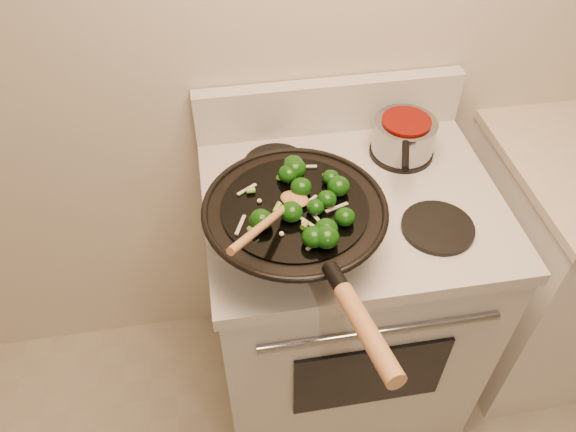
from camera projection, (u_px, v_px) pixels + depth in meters
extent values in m
cube|color=silver|center=(340.00, 304.00, 1.82)|extent=(0.76, 0.64, 0.88)
cube|color=silver|center=(351.00, 202.00, 1.49)|extent=(0.78, 0.66, 0.04)
cube|color=silver|center=(329.00, 106.00, 1.62)|extent=(0.78, 0.05, 0.16)
cylinder|color=gray|center=(381.00, 332.00, 1.35)|extent=(0.60, 0.02, 0.02)
cube|color=black|center=(370.00, 377.00, 1.51)|extent=(0.42, 0.01, 0.28)
cylinder|color=black|center=(294.00, 245.00, 1.35)|extent=(0.18, 0.18, 0.01)
cylinder|color=black|center=(438.00, 227.00, 1.39)|extent=(0.18, 0.18, 0.01)
cylinder|color=black|center=(276.00, 165.00, 1.55)|extent=(0.18, 0.18, 0.01)
cylinder|color=black|center=(401.00, 152.00, 1.59)|extent=(0.18, 0.18, 0.01)
torus|color=black|center=(295.00, 208.00, 1.25)|extent=(0.42, 0.42, 0.02)
cylinder|color=black|center=(295.00, 207.00, 1.25)|extent=(0.33, 0.33, 0.01)
cylinder|color=black|center=(336.00, 278.00, 1.08)|extent=(0.04, 0.07, 0.04)
cylinder|color=#AC7243|center=(368.00, 332.00, 0.97)|extent=(0.07, 0.22, 0.07)
ellipsoid|color=#0D3809|center=(331.00, 178.00, 1.29)|extent=(0.04, 0.04, 0.03)
cylinder|color=#4F8630|center=(336.00, 180.00, 1.30)|extent=(0.01, 0.02, 0.02)
ellipsoid|color=#0D3809|center=(261.00, 220.00, 1.19)|extent=(0.05, 0.05, 0.04)
ellipsoid|color=#0D3809|center=(326.00, 229.00, 1.17)|extent=(0.05, 0.05, 0.04)
ellipsoid|color=#0D3809|center=(326.00, 237.00, 1.16)|extent=(0.05, 0.05, 0.05)
cylinder|color=#4F8630|center=(334.00, 241.00, 1.17)|extent=(0.02, 0.02, 0.02)
ellipsoid|color=#0D3809|center=(301.00, 187.00, 1.26)|extent=(0.05, 0.05, 0.04)
ellipsoid|color=#0D3809|center=(327.00, 199.00, 1.24)|extent=(0.04, 0.04, 0.04)
ellipsoid|color=#0D3809|center=(293.00, 165.00, 1.32)|extent=(0.05, 0.05, 0.04)
cylinder|color=#4F8630|center=(299.00, 168.00, 1.33)|extent=(0.02, 0.02, 0.02)
ellipsoid|color=#0D3809|center=(291.00, 212.00, 1.21)|extent=(0.05, 0.05, 0.04)
ellipsoid|color=#0D3809|center=(315.00, 207.00, 1.23)|extent=(0.04, 0.04, 0.03)
ellipsoid|color=#0D3809|center=(288.00, 174.00, 1.30)|extent=(0.05, 0.05, 0.04)
cylinder|color=#4F8630|center=(294.00, 177.00, 1.31)|extent=(0.02, 0.02, 0.01)
ellipsoid|color=#0D3809|center=(345.00, 217.00, 1.20)|extent=(0.05, 0.05, 0.04)
ellipsoid|color=#0D3809|center=(313.00, 237.00, 1.16)|extent=(0.05, 0.05, 0.04)
ellipsoid|color=#0D3809|center=(295.00, 168.00, 1.31)|extent=(0.06, 0.06, 0.05)
cylinder|color=#4F8630|center=(301.00, 173.00, 1.32)|extent=(0.02, 0.02, 0.02)
ellipsoid|color=#0D3809|center=(339.00, 186.00, 1.27)|extent=(0.05, 0.05, 0.04)
cube|color=beige|center=(337.00, 185.00, 1.29)|extent=(0.02, 0.06, 0.00)
cube|color=beige|center=(307.00, 222.00, 1.21)|extent=(0.03, 0.04, 0.00)
cube|color=beige|center=(313.00, 244.00, 1.17)|extent=(0.04, 0.03, 0.00)
cube|color=beige|center=(290.00, 179.00, 1.31)|extent=(0.03, 0.05, 0.00)
cube|color=beige|center=(259.00, 220.00, 1.22)|extent=(0.02, 0.04, 0.00)
cube|color=beige|center=(247.00, 189.00, 1.28)|extent=(0.05, 0.03, 0.00)
cube|color=beige|center=(316.00, 218.00, 1.22)|extent=(0.03, 0.05, 0.00)
cube|color=beige|center=(307.00, 167.00, 1.34)|extent=(0.05, 0.01, 0.00)
cube|color=beige|center=(296.00, 177.00, 1.31)|extent=(0.05, 0.04, 0.00)
cube|color=beige|center=(240.00, 225.00, 1.21)|extent=(0.03, 0.06, 0.00)
cube|color=beige|center=(310.00, 200.00, 1.26)|extent=(0.04, 0.03, 0.00)
cube|color=beige|center=(337.00, 207.00, 1.24)|extent=(0.06, 0.03, 0.00)
cylinder|color=#6AAB37|center=(253.00, 231.00, 1.19)|extent=(0.02, 0.02, 0.01)
cylinder|color=#6AAB37|center=(251.00, 191.00, 1.27)|extent=(0.03, 0.03, 0.02)
cylinder|color=#6AAB37|center=(277.00, 208.00, 1.24)|extent=(0.03, 0.02, 0.02)
cylinder|color=#6AAB37|center=(280.00, 176.00, 1.31)|extent=(0.03, 0.02, 0.02)
cylinder|color=#6AAB37|center=(327.00, 174.00, 1.31)|extent=(0.03, 0.03, 0.02)
cylinder|color=#6AAB37|center=(305.00, 225.00, 1.20)|extent=(0.02, 0.03, 0.02)
sphere|color=beige|center=(303.00, 223.00, 1.21)|extent=(0.01, 0.01, 0.01)
sphere|color=beige|center=(287.00, 178.00, 1.31)|extent=(0.01, 0.01, 0.01)
sphere|color=beige|center=(282.00, 234.00, 1.19)|extent=(0.01, 0.01, 0.01)
sphere|color=beige|center=(259.00, 201.00, 1.26)|extent=(0.01, 0.01, 0.01)
ellipsoid|color=#AC7243|center=(295.00, 199.00, 1.25)|extent=(0.08, 0.08, 0.02)
cylinder|color=#AC7243|center=(265.00, 224.00, 1.13)|extent=(0.17, 0.22, 0.11)
cylinder|color=gray|center=(404.00, 136.00, 1.55)|extent=(0.17, 0.17, 0.10)
cylinder|color=#630A04|center=(407.00, 121.00, 1.52)|extent=(0.13, 0.13, 0.01)
cylinder|color=black|center=(405.00, 156.00, 1.43)|extent=(0.05, 0.11, 0.02)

